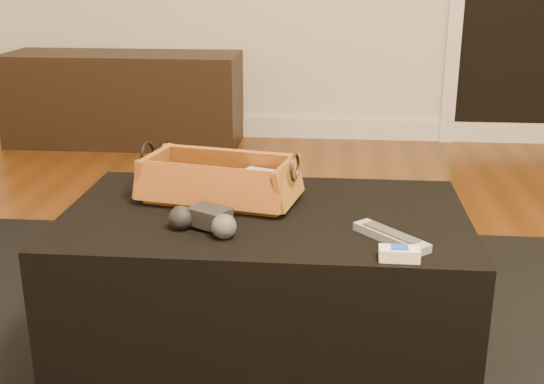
# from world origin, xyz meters

# --- Properties ---
(baseboard) EXTENTS (5.00, 0.04, 0.12)m
(baseboard) POSITION_xyz_m (0.00, 2.73, 0.06)
(baseboard) COLOR white
(baseboard) RESTS_ON floor
(media_cabinet) EXTENTS (1.35, 0.45, 0.53)m
(media_cabinet) POSITION_xyz_m (-1.05, 2.51, 0.26)
(media_cabinet) COLOR black
(media_cabinet) RESTS_ON floor
(area_rug) EXTENTS (2.60, 2.00, 0.01)m
(area_rug) POSITION_xyz_m (0.01, 0.18, 0.01)
(area_rug) COLOR black
(area_rug) RESTS_ON floor
(ottoman) EXTENTS (1.00, 0.60, 0.42)m
(ottoman) POSITION_xyz_m (0.01, 0.23, 0.22)
(ottoman) COLOR black
(ottoman) RESTS_ON area_rug
(tv_remote) EXTENTS (0.22, 0.07, 0.02)m
(tv_remote) POSITION_xyz_m (-0.14, 0.30, 0.46)
(tv_remote) COLOR black
(tv_remote) RESTS_ON wicker_basket
(cloth_bundle) EXTENTS (0.13, 0.11, 0.06)m
(cloth_bundle) POSITION_xyz_m (-0.00, 0.32, 0.48)
(cloth_bundle) COLOR tan
(cloth_bundle) RESTS_ON wicker_basket
(wicker_basket) EXTENTS (0.44, 0.29, 0.14)m
(wicker_basket) POSITION_xyz_m (-0.11, 0.31, 0.48)
(wicker_basket) COLOR #A06924
(wicker_basket) RESTS_ON ottoman
(game_controller) EXTENTS (0.18, 0.14, 0.06)m
(game_controller) POSITION_xyz_m (-0.11, 0.09, 0.46)
(game_controller) COLOR black
(game_controller) RESTS_ON ottoman
(silver_remote) EXTENTS (0.17, 0.18, 0.02)m
(silver_remote) POSITION_xyz_m (0.31, 0.07, 0.44)
(silver_remote) COLOR #9FA2A6
(silver_remote) RESTS_ON ottoman
(cream_gadget) EXTENTS (0.08, 0.04, 0.03)m
(cream_gadget) POSITION_xyz_m (0.32, -0.03, 0.45)
(cream_gadget) COLOR white
(cream_gadget) RESTS_ON ottoman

